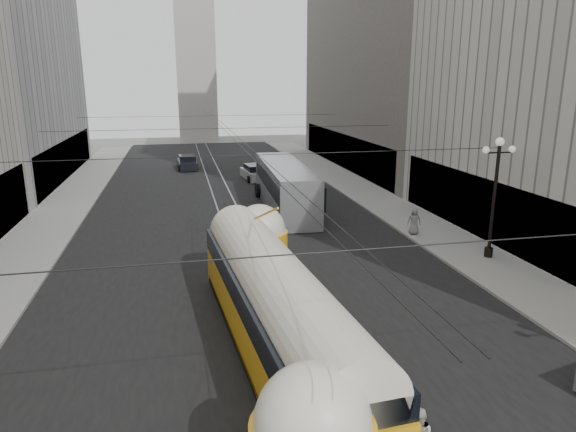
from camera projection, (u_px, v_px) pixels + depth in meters
name	position (u px, v px, depth m)	size (l,w,h in m)	color
road	(227.00, 208.00, 38.76)	(20.00, 85.00, 0.02)	black
sidewalk_left	(67.00, 204.00, 39.61)	(4.00, 72.00, 0.15)	gray
sidewalk_right	(362.00, 191.00, 44.48)	(4.00, 72.00, 0.15)	gray
rail_left	(217.00, 208.00, 38.60)	(0.12, 85.00, 0.04)	gray
rail_right	(237.00, 207.00, 38.91)	(0.12, 85.00, 0.04)	gray
building_right_far	(400.00, 11.00, 53.31)	(12.60, 32.60, 32.60)	#514C47
distant_tower	(195.00, 43.00, 79.85)	(6.00, 6.00, 31.36)	#B2AFA8
lamppost_right_mid	(495.00, 191.00, 26.65)	(1.86, 0.44, 6.37)	black
catenary	(228.00, 131.00, 36.33)	(25.00, 72.00, 0.23)	black
streetcar	(276.00, 305.00, 17.64)	(3.83, 16.92, 3.72)	orange
city_bus	(285.00, 185.00, 37.98)	(3.28, 13.33, 3.36)	#9FA1A4
sedan_white_far	(255.00, 173.00, 49.77)	(2.42, 4.80, 1.45)	silver
sedan_dark_far	(187.00, 163.00, 55.81)	(2.14, 4.71, 1.46)	black
pedestrian_sidewalk_right	(414.00, 221.00, 31.37)	(0.81, 0.50, 1.66)	slate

